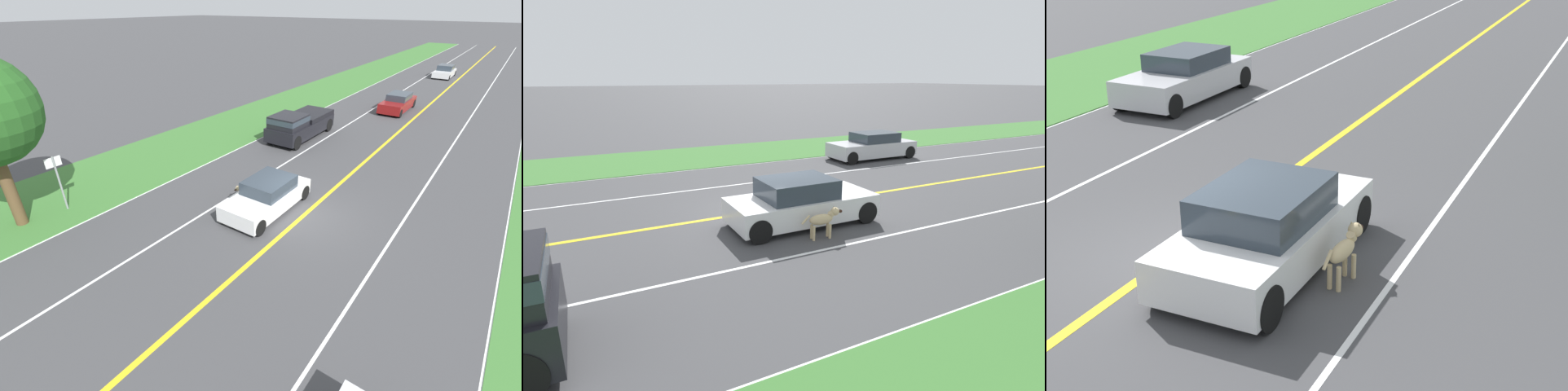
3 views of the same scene
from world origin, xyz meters
TOP-DOWN VIEW (x-y plane):
  - ground_plane at (0.00, 0.00)m, footprint 400.00×400.00m
  - centre_divider_line at (0.00, 0.00)m, footprint 0.18×160.00m
  - lane_dash_same_dir at (3.50, 0.00)m, footprint 0.10×160.00m
  - ego_car at (1.55, 0.41)m, footprint 1.89×4.28m
  - dog at (2.83, 0.42)m, footprint 0.32×1.19m
  - oncoming_car at (-5.44, 8.65)m, footprint 1.91×4.57m

SIDE VIEW (x-z plane):
  - ground_plane at x=0.00m, z-range 0.00..0.00m
  - centre_divider_line at x=0.00m, z-range 0.00..0.01m
  - lane_dash_same_dir at x=3.50m, z-range 0.00..0.01m
  - dog at x=2.83m, z-range 0.11..0.97m
  - ego_car at x=1.55m, z-range -0.05..1.33m
  - oncoming_car at x=-5.44m, z-range -0.04..1.33m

